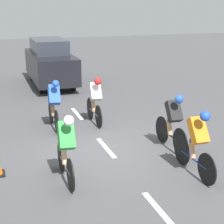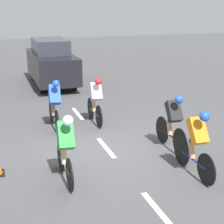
{
  "view_description": "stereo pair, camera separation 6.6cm",
  "coord_description": "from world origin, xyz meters",
  "px_view_note": "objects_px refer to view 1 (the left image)",
  "views": [
    {
      "loc": [
        2.73,
        8.47,
        3.65
      ],
      "look_at": [
        -0.16,
        -0.12,
        0.95
      ],
      "focal_mm": 60.0,
      "sensor_mm": 36.0,
      "label": 1
    },
    {
      "loc": [
        2.67,
        8.49,
        3.65
      ],
      "look_at": [
        -0.16,
        -0.12,
        0.95
      ],
      "focal_mm": 60.0,
      "sensor_mm": 36.0,
      "label": 2
    }
  ],
  "objects_px": {
    "cyclist_black": "(173,121)",
    "cyclist_white": "(95,99)",
    "cyclist_green": "(66,146)",
    "support_car": "(50,62)",
    "cyclist_blue": "(54,103)",
    "cyclist_orange": "(197,141)"
  },
  "relations": [
    {
      "from": "cyclist_green",
      "to": "cyclist_black",
      "type": "bearing_deg",
      "value": -163.42
    },
    {
      "from": "cyclist_black",
      "to": "cyclist_white",
      "type": "xyz_separation_m",
      "value": [
        1.25,
        -2.66,
        0.01
      ]
    },
    {
      "from": "cyclist_white",
      "to": "support_car",
      "type": "relative_size",
      "value": 0.36
    },
    {
      "from": "cyclist_green",
      "to": "cyclist_blue",
      "type": "distance_m",
      "value": 3.49
    },
    {
      "from": "cyclist_blue",
      "to": "cyclist_black",
      "type": "bearing_deg",
      "value": 133.96
    },
    {
      "from": "cyclist_green",
      "to": "cyclist_blue",
      "type": "relative_size",
      "value": 0.98
    },
    {
      "from": "cyclist_blue",
      "to": "cyclist_green",
      "type": "bearing_deg",
      "value": 83.89
    },
    {
      "from": "cyclist_green",
      "to": "support_car",
      "type": "height_order",
      "value": "support_car"
    },
    {
      "from": "cyclist_green",
      "to": "cyclist_black",
      "type": "relative_size",
      "value": 0.96
    },
    {
      "from": "cyclist_orange",
      "to": "cyclist_black",
      "type": "bearing_deg",
      "value": -97.6
    },
    {
      "from": "cyclist_white",
      "to": "cyclist_blue",
      "type": "bearing_deg",
      "value": 2.41
    },
    {
      "from": "cyclist_black",
      "to": "cyclist_white",
      "type": "bearing_deg",
      "value": -64.86
    },
    {
      "from": "cyclist_green",
      "to": "cyclist_orange",
      "type": "bearing_deg",
      "value": 167.36
    },
    {
      "from": "cyclist_orange",
      "to": "cyclist_black",
      "type": "xyz_separation_m",
      "value": [
        -0.2,
        -1.46,
        -0.03
      ]
    },
    {
      "from": "cyclist_black",
      "to": "cyclist_white",
      "type": "distance_m",
      "value": 2.94
    },
    {
      "from": "cyclist_black",
      "to": "cyclist_white",
      "type": "relative_size",
      "value": 1.05
    },
    {
      "from": "cyclist_blue",
      "to": "cyclist_white",
      "type": "relative_size",
      "value": 1.03
    },
    {
      "from": "cyclist_green",
      "to": "cyclist_blue",
      "type": "bearing_deg",
      "value": -96.11
    },
    {
      "from": "cyclist_orange",
      "to": "cyclist_blue",
      "type": "bearing_deg",
      "value": -60.32
    },
    {
      "from": "cyclist_green",
      "to": "cyclist_blue",
      "type": "height_order",
      "value": "cyclist_green"
    },
    {
      "from": "cyclist_orange",
      "to": "support_car",
      "type": "xyz_separation_m",
      "value": [
        1.4,
        -10.08,
        0.23
      ]
    },
    {
      "from": "cyclist_black",
      "to": "cyclist_blue",
      "type": "relative_size",
      "value": 1.02
    }
  ]
}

